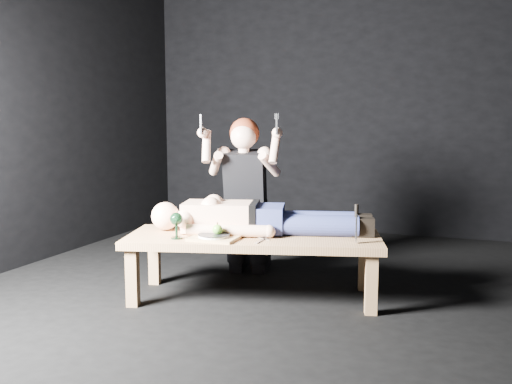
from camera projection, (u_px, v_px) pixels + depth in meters
ground at (304, 296)px, 4.03m from camera, size 5.00×5.00×0.00m
back_wall at (367, 97)px, 6.16m from camera, size 5.00×0.00×5.00m
table at (254, 267)px, 3.96m from camera, size 1.87×1.08×0.45m
lying_man at (263, 214)px, 4.02m from camera, size 1.83×0.96×0.26m
kneeling_woman at (247, 195)px, 4.53m from camera, size 0.83×0.90×1.31m
serving_tray at (214, 238)px, 3.79m from camera, size 0.32×0.24×0.02m
plate at (214, 236)px, 3.79m from camera, size 0.22×0.22×0.02m
apple at (217, 229)px, 3.78m from camera, size 0.07×0.07×0.07m
goblet at (176, 226)px, 3.81m from camera, size 0.11×0.11×0.18m
fork_flat at (198, 239)px, 3.80m from camera, size 0.12×0.17×0.01m
knife_flat at (261, 241)px, 3.75m from camera, size 0.02×0.19×0.01m
spoon_flat at (260, 238)px, 3.84m from camera, size 0.18×0.09×0.01m
carving_knife at (356, 224)px, 3.66m from camera, size 0.04×0.04×0.26m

